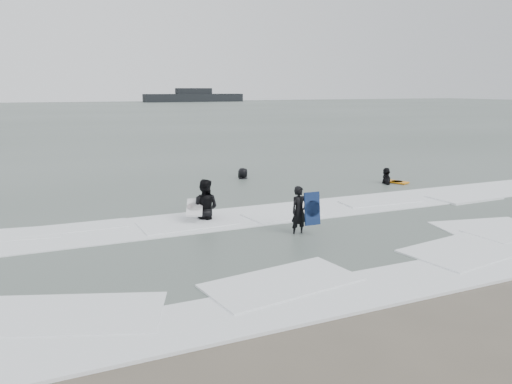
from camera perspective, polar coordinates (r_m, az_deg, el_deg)
name	(u,v)px	position (r m, az deg, el deg)	size (l,w,h in m)	color
ground	(345,282)	(11.52, 10.13, -10.06)	(320.00, 320.00, 0.00)	brown
sea	(77,114)	(89.15, -19.82, 8.38)	(320.00, 320.00, 0.00)	#47544C
surfer_centre	(299,236)	(14.77, 4.91, -4.99)	(0.55, 0.36, 1.50)	black
surfer_wading	(205,221)	(16.36, -5.85, -3.34)	(0.95, 0.74, 1.95)	black
surfer_right_near	(386,185)	(23.19, 14.61, 0.83)	(1.13, 0.47, 1.92)	black
surfer_right_far	(243,180)	(23.62, -1.50, 1.40)	(0.84, 0.55, 1.72)	black
surf_foam	(274,236)	(14.54, 2.05, -5.05)	(30.03, 9.06, 0.09)	white
bodyboards	(313,197)	(17.70, 6.55, -0.54)	(11.12, 6.20, 1.25)	#0F1E46
vessel_horizon	(194,97)	(163.12, -7.12, 10.74)	(31.57, 5.64, 4.28)	black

